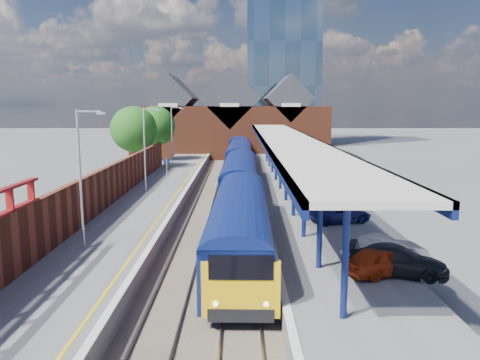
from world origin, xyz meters
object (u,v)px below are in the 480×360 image
object	(u,v)px
parked_car_blue	(340,213)
parked_car_red	(385,260)
lamp_post_c	(146,144)
parked_car_dark	(397,260)
train	(240,164)
lamp_post_b	(83,170)
parked_car_silver	(385,250)
lamp_post_d	(173,133)
platform_sign	(167,168)

from	to	relation	value
parked_car_blue	parked_car_red	bearing A→B (deg)	164.01
lamp_post_c	parked_car_dark	world-z (taller)	lamp_post_c
train	parked_car_red	distance (m)	30.00
parked_car_dark	lamp_post_c	bearing A→B (deg)	57.99
train	lamp_post_b	xyz separation A→B (m)	(-7.86, -25.53, 2.87)
lamp_post_b	parked_car_dark	xyz separation A→B (m)	(14.61, -3.78, -3.39)
parked_car_silver	parked_car_dark	distance (m)	1.46
lamp_post_b	parked_car_silver	xyz separation A→B (m)	(14.53, -2.33, -3.37)
parked_car_blue	lamp_post_b	bearing A→B (deg)	94.60
lamp_post_b	lamp_post_c	distance (m)	16.00
lamp_post_d	parked_car_red	size ratio (longest dim) A/B	1.92
lamp_post_d	parked_car_blue	world-z (taller)	lamp_post_d
parked_car_red	parked_car_silver	size ratio (longest dim) A/B	0.96
lamp_post_c	platform_sign	bearing A→B (deg)	55.74
lamp_post_d	parked_car_silver	size ratio (longest dim) A/B	1.85
lamp_post_b	platform_sign	world-z (taller)	lamp_post_b
train	parked_car_dark	world-z (taller)	train
parked_car_red	lamp_post_c	bearing A→B (deg)	13.55
lamp_post_b	lamp_post_c	bearing A→B (deg)	90.00
parked_car_silver	parked_car_dark	world-z (taller)	parked_car_silver
lamp_post_c	parked_car_silver	distance (m)	23.63
platform_sign	parked_car_dark	xyz separation A→B (m)	(13.24, -21.78, -1.09)
lamp_post_d	parked_car_dark	bearing A→B (deg)	-67.80
lamp_post_d	parked_car_silver	bearing A→B (deg)	-67.06
lamp_post_d	platform_sign	distance (m)	14.25
lamp_post_b	parked_car_dark	bearing A→B (deg)	-14.53
train	lamp_post_d	world-z (taller)	lamp_post_d
lamp_post_c	lamp_post_d	bearing A→B (deg)	90.00
lamp_post_b	platform_sign	distance (m)	18.20
platform_sign	parked_car_dark	distance (m)	25.52
lamp_post_b	platform_sign	xyz separation A→B (m)	(1.36, 18.00, -2.30)
platform_sign	parked_car_silver	world-z (taller)	platform_sign
lamp_post_c	lamp_post_d	size ratio (longest dim) A/B	1.00
parked_car_silver	parked_car_blue	distance (m)	7.62
lamp_post_c	parked_car_blue	distance (m)	18.01
parked_car_silver	parked_car_blue	world-z (taller)	parked_car_silver
lamp_post_d	parked_car_red	world-z (taller)	lamp_post_d
lamp_post_b	parked_car_blue	size ratio (longest dim) A/B	1.79
lamp_post_d	parked_car_dark	size ratio (longest dim) A/B	1.68
train	parked_car_dark	distance (m)	30.09
lamp_post_b	parked_car_blue	xyz separation A→B (m)	(14.06, 5.28, -3.45)
lamp_post_c	platform_sign	size ratio (longest dim) A/B	2.80
platform_sign	parked_car_blue	bearing A→B (deg)	-45.06
parked_car_red	parked_car_dark	distance (m)	0.55
platform_sign	parked_car_red	xyz separation A→B (m)	(12.69, -21.81, -1.07)
lamp_post_d	train	bearing A→B (deg)	-39.47
parked_car_silver	parked_car_dark	bearing A→B (deg)	174.75
parked_car_red	parked_car_blue	size ratio (longest dim) A/B	0.93
train	lamp_post_b	world-z (taller)	lamp_post_b
parked_car_silver	parked_car_dark	size ratio (longest dim) A/B	0.91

